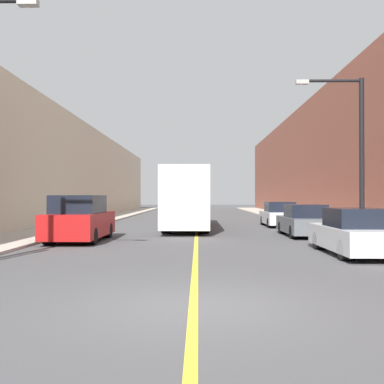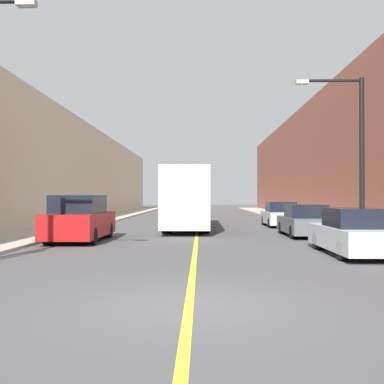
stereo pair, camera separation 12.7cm
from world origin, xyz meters
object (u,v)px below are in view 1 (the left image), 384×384
car_right_near (354,234)px  street_lamp_right (355,146)px  car_right_far (279,215)px  car_right_mid (304,222)px  bus (187,198)px  parked_suv_left (80,220)px

car_right_near → street_lamp_right: bearing=70.2°
car_right_far → car_right_mid: bearing=-90.7°
car_right_mid → street_lamp_right: (1.16, -3.56, 3.20)m
car_right_mid → car_right_near: bearing=-90.1°
bus → parked_suv_left: bus is taller
parked_suv_left → street_lamp_right: bearing=-5.5°
car_right_near → car_right_mid: car_right_mid is taller
street_lamp_right → bus: bearing=129.0°
car_right_near → car_right_far: size_ratio=1.03×
street_lamp_right → car_right_mid: bearing=108.1°
bus → street_lamp_right: 11.11m
car_right_near → car_right_far: (0.10, 13.93, 0.02)m
car_right_near → street_lamp_right: 4.71m
parked_suv_left → car_right_far: (10.15, 9.58, -0.20)m
car_right_far → parked_suv_left: bearing=-136.7°
car_right_near → car_right_far: car_right_far is taller
car_right_mid → street_lamp_right: size_ratio=0.69×
bus → car_right_mid: (5.71, -4.93, -1.13)m
car_right_mid → car_right_far: (0.08, 7.11, 0.02)m
parked_suv_left → car_right_near: (10.06, -4.35, -0.22)m
bus → car_right_near: (5.70, -11.74, -1.13)m
bus → street_lamp_right: (6.87, -8.49, 2.07)m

